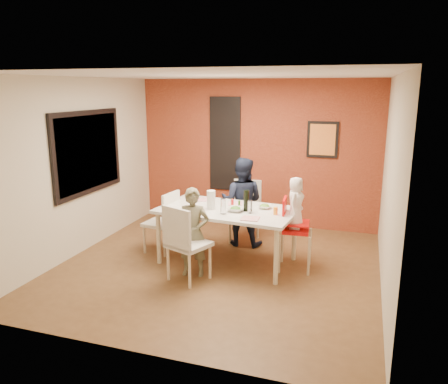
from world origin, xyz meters
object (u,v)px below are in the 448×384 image
(chair_far, at_px, (246,207))
(chair_left, at_px, (165,219))
(child_far, at_px, (242,202))
(chair_near, at_px, (184,240))
(child_near, at_px, (193,232))
(wine_bottle, at_px, (246,201))
(paper_towel_roll, at_px, (211,200))
(toddler, at_px, (296,203))
(dining_table, at_px, (227,214))
(high_chair, at_px, (293,227))

(chair_far, distance_m, chair_left, 1.42)
(child_far, bearing_deg, chair_near, 75.86)
(child_near, relative_size, wine_bottle, 4.09)
(chair_left, distance_m, child_far, 1.28)
(child_near, xyz_separation_m, paper_towel_roll, (0.08, 0.50, 0.34))
(chair_near, relative_size, toddler, 1.44)
(dining_table, height_order, child_far, child_far)
(child_near, xyz_separation_m, child_far, (0.30, 1.38, 0.11))
(high_chair, xyz_separation_m, toddler, (0.03, 0.00, 0.35))
(chair_far, relative_size, paper_towel_roll, 3.71)
(chair_left, height_order, wine_bottle, wine_bottle)
(chair_left, xyz_separation_m, paper_towel_roll, (0.82, -0.16, 0.41))
(child_far, relative_size, toddler, 1.99)
(child_near, bearing_deg, toddler, 15.69)
(chair_near, height_order, child_far, child_far)
(child_near, bearing_deg, chair_far, 68.96)
(chair_left, xyz_separation_m, wine_bottle, (1.33, -0.10, 0.42))
(high_chair, height_order, toddler, toddler)
(dining_table, bearing_deg, toddler, 2.72)
(toddler, bearing_deg, dining_table, 101.51)
(chair_far, bearing_deg, toddler, -46.16)
(toddler, bearing_deg, chair_near, 132.65)
(chair_near, xyz_separation_m, chair_far, (0.33, 1.88, -0.02))
(high_chair, xyz_separation_m, paper_towel_roll, (-1.17, -0.13, 0.33))
(chair_left, xyz_separation_m, toddler, (2.02, -0.02, 0.43))
(dining_table, bearing_deg, chair_near, -111.70)
(dining_table, relative_size, toddler, 2.82)
(chair_near, bearing_deg, child_near, -76.47)
(chair_near, xyz_separation_m, wine_bottle, (0.63, 0.81, 0.38))
(dining_table, relative_size, chair_far, 2.03)
(chair_far, relative_size, chair_left, 1.04)
(dining_table, xyz_separation_m, chair_near, (-0.33, -0.84, -0.16))
(toddler, bearing_deg, paper_towel_roll, 105.19)
(chair_left, relative_size, high_chair, 0.94)
(chair_near, height_order, high_chair, chair_near)
(high_chair, height_order, wine_bottle, wine_bottle)
(chair_near, height_order, paper_towel_roll, paper_towel_roll)
(chair_far, height_order, child_near, child_near)
(dining_table, bearing_deg, child_near, -116.87)
(chair_far, bearing_deg, paper_towel_roll, -101.58)
(chair_near, bearing_deg, chair_far, -78.59)
(dining_table, height_order, paper_towel_roll, paper_towel_roll)
(chair_far, distance_m, paper_towel_roll, 1.22)
(chair_far, height_order, child_far, child_far)
(chair_near, xyz_separation_m, paper_towel_roll, (0.12, 0.75, 0.37))
(chair_near, xyz_separation_m, toddler, (1.32, 0.88, 0.39))
(high_chair, distance_m, wine_bottle, 0.75)
(chair_far, xyz_separation_m, high_chair, (0.96, -1.00, 0.06))
(chair_near, distance_m, chair_far, 1.91)
(child_far, bearing_deg, chair_left, 32.34)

